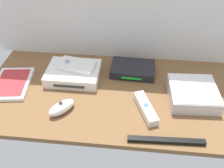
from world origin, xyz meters
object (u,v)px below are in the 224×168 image
network_router (133,69)px  remote_wand (146,108)px  game_console (74,73)px  remote_nunchuk (62,107)px  sensor_bar (166,141)px  mini_computer (193,93)px  game_case (12,83)px  remote_classic_pad (77,65)px

network_router → remote_wand: same height
game_console → remote_nunchuk: (0.10, -19.00, -0.16)cm
sensor_bar → remote_wand: bearing=114.9°
remote_wand → remote_nunchuk: bearing=164.8°
mini_computer → network_router: size_ratio=0.96×
game_console → sensor_bar: size_ratio=0.88×
network_router → sensor_bar: network_router is taller
mini_computer → game_case: 69.46cm
game_case → sensor_bar: 62.44cm
network_router → remote_classic_pad: remote_classic_pad is taller
mini_computer → remote_classic_pad: 45.75cm
network_router → game_case: bearing=-162.1°
game_console → remote_wand: size_ratio=1.39×
mini_computer → game_case: size_ratio=0.87×
game_case → remote_nunchuk: size_ratio=1.98×
mini_computer → remote_wand: bearing=-154.6°
game_case → mini_computer: bearing=-8.0°
game_console → game_case: size_ratio=1.02×
network_router → sensor_bar: bearing=-68.5°
game_case → network_router: network_router is taller
game_case → remote_nunchuk: 26.27cm
mini_computer → game_case: mini_computer is taller
remote_classic_pad → remote_wand: bearing=-21.5°
mini_computer → game_case: bearing=179.4°
sensor_bar → game_case: bearing=157.8°
game_case → remote_classic_pad: 26.37cm
game_case → network_router: size_ratio=1.11×
network_router → remote_nunchuk: size_ratio=1.78×
remote_nunchuk → sensor_bar: size_ratio=0.43×
game_console → sensor_bar: bearing=-38.7°
remote_nunchuk → remote_classic_pad: remote_classic_pad is taller
game_case → remote_wand: size_ratio=1.36×
remote_nunchuk → remote_classic_pad: bearing=127.6°
game_case → remote_classic_pad: size_ratio=1.32×
remote_classic_pad → sensor_bar: size_ratio=0.65×
remote_nunchuk → sensor_bar: remote_nunchuk is taller
remote_wand → remote_nunchuk: size_ratio=1.45×
game_case → remote_wand: (52.36, -8.88, 0.75)cm
remote_wand → sensor_bar: remote_wand is taller
game_console → remote_wand: 33.18cm
game_case → remote_wand: 53.11cm
remote_nunchuk → remote_wand: bearing=47.5°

